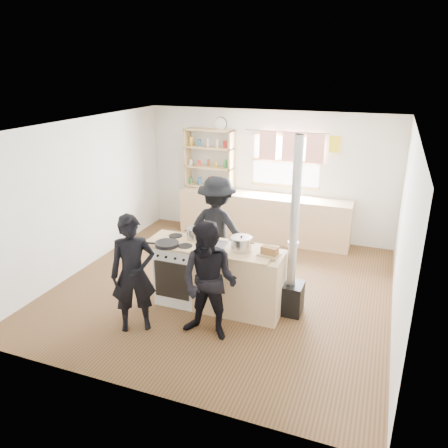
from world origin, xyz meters
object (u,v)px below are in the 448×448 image
(bread_board, at_px, (270,252))
(person_near_right, at_px, (209,282))
(roast_tray, at_px, (214,245))
(thermos, at_px, (296,191))
(skillet_greens, at_px, (167,244))
(stockpot_stove, at_px, (195,233))
(flue_heater, at_px, (292,270))
(person_near_left, at_px, (133,274))
(person_far, at_px, (217,228))
(stockpot_counter, at_px, (241,244))
(cooking_island, at_px, (219,277))

(bread_board, bearing_deg, person_near_right, -129.15)
(roast_tray, xyz_separation_m, bread_board, (0.78, 0.02, 0.01))
(thermos, distance_m, skillet_greens, 3.21)
(stockpot_stove, relative_size, bread_board, 0.74)
(flue_heater, relative_size, person_near_left, 1.59)
(stockpot_stove, height_order, person_far, person_far)
(stockpot_counter, distance_m, flue_heater, 0.78)
(cooking_island, relative_size, roast_tray, 5.13)
(roast_tray, xyz_separation_m, person_near_right, (0.21, -0.68, -0.19))
(person_far, bearing_deg, skillet_greens, 79.50)
(cooking_island, height_order, stockpot_stove, stockpot_stove)
(stockpot_stove, height_order, stockpot_counter, stockpot_counter)
(roast_tray, bearing_deg, person_near_left, -132.44)
(skillet_greens, distance_m, roast_tray, 0.66)
(person_near_left, distance_m, person_near_right, 1.00)
(stockpot_counter, xyz_separation_m, person_near_left, (-1.15, -0.89, -0.24))
(roast_tray, bearing_deg, skillet_greens, -164.97)
(roast_tray, distance_m, stockpot_stove, 0.43)
(cooking_island, height_order, person_near_right, person_near_right)
(stockpot_stove, relative_size, person_near_left, 0.15)
(skillet_greens, relative_size, roast_tray, 1.04)
(person_far, bearing_deg, flue_heater, 159.88)
(stockpot_counter, xyz_separation_m, person_far, (-0.69, 0.87, -0.18))
(bread_board, xyz_separation_m, person_far, (-1.09, 0.89, -0.13))
(thermos, bearing_deg, stockpot_counter, -93.09)
(thermos, relative_size, skillet_greens, 0.76)
(roast_tray, height_order, person_near_left, person_near_left)
(thermos, relative_size, flue_heater, 0.12)
(stockpot_stove, distance_m, bread_board, 1.18)
(skillet_greens, bearing_deg, stockpot_counter, 11.87)
(stockpot_stove, height_order, person_near_right, person_near_right)
(skillet_greens, relative_size, person_far, 0.23)
(bread_board, xyz_separation_m, person_near_right, (-0.57, -0.70, -0.21))
(thermos, relative_size, roast_tray, 0.79)
(roast_tray, height_order, stockpot_stove, stockpot_stove)
(stockpot_stove, bearing_deg, person_far, 84.56)
(stockpot_stove, xyz_separation_m, person_near_right, (0.59, -0.88, -0.24))
(stockpot_counter, relative_size, person_near_right, 0.19)
(person_near_right, height_order, person_far, person_far)
(stockpot_counter, bearing_deg, thermos, 86.91)
(stockpot_stove, bearing_deg, cooking_island, -18.94)
(roast_tray, bearing_deg, bread_board, 1.45)
(roast_tray, bearing_deg, person_near_right, -73.23)
(skillet_greens, distance_m, stockpot_counter, 1.04)
(cooking_island, xyz_separation_m, bread_board, (0.73, -0.03, 0.51))
(flue_heater, height_order, person_far, flue_heater)
(thermos, bearing_deg, person_near_left, -109.57)
(roast_tray, xyz_separation_m, person_near_left, (-0.78, -0.85, -0.18))
(skillet_greens, xyz_separation_m, stockpot_counter, (1.02, 0.21, 0.07))
(skillet_greens, distance_m, person_near_right, 1.01)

